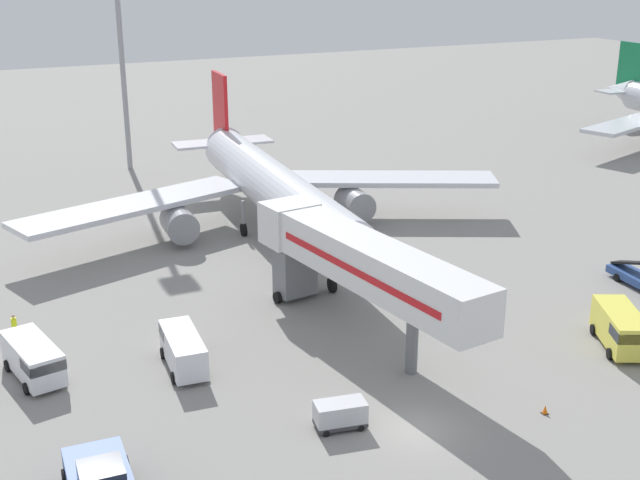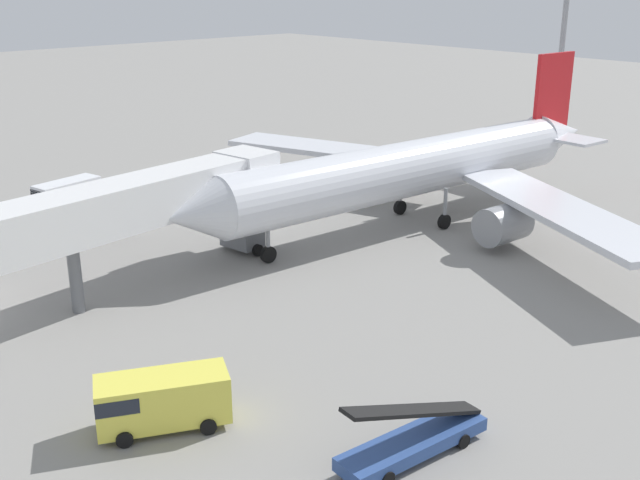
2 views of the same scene
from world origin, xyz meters
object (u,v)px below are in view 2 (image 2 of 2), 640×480
service_van_far_center (159,399)px  service_van_outer_right (66,193)px  airplane_at_gate (420,169)px  jet_bridge (156,202)px  ground_crew_worker_foreground (127,183)px  belt_loader_truck (413,439)px  service_van_near_left (86,221)px

service_van_far_center → service_van_outer_right: (-32.53, 11.15, -0.09)m
airplane_at_gate → jet_bridge: (-2.84, -20.45, 0.89)m
jet_bridge → service_van_far_center: size_ratio=3.58×
airplane_at_gate → ground_crew_worker_foreground: (-22.01, -12.09, -3.25)m
airplane_at_gate → jet_bridge: airplane_at_gate is taller
belt_loader_truck → service_van_far_center: bearing=-143.6°
service_van_outer_right → jet_bridge: bearing=-8.2°
airplane_at_gate → service_van_far_center: bearing=-69.2°
airplane_at_gate → service_van_near_left: 24.34m
service_van_near_left → service_van_outer_right: service_van_outer_right is taller
service_van_near_left → ground_crew_worker_foreground: service_van_near_left is taller
jet_bridge → airplane_at_gate: bearing=82.1°
service_van_outer_right → ground_crew_worker_foreground: 5.70m
airplane_at_gate → ground_crew_worker_foreground: airplane_at_gate is taller
belt_loader_truck → service_van_near_left: size_ratio=1.28×
airplane_at_gate → belt_loader_truck: size_ratio=6.27×
jet_bridge → service_van_near_left: jet_bridge is taller
airplane_at_gate → service_van_far_center: 31.06m
belt_loader_truck → service_van_outer_right: bearing=173.0°
airplane_at_gate → service_van_outer_right: size_ratio=7.59×
jet_bridge → service_van_near_left: (-10.78, 0.49, -3.85)m
belt_loader_truck → service_van_outer_right: 41.18m
service_van_near_left → service_van_outer_right: 8.22m
airplane_at_gate → service_van_outer_right: 28.08m
ground_crew_worker_foreground → jet_bridge: bearing=-23.6°
belt_loader_truck → ground_crew_worker_foreground: 42.69m
airplane_at_gate → ground_crew_worker_foreground: bearing=-151.2°
service_van_near_left → ground_crew_worker_foreground: (-8.39, 7.87, -0.29)m
jet_bridge → service_van_far_center: bearing=-31.5°
service_van_near_left → service_van_outer_right: (-7.93, 2.19, 0.04)m
service_van_near_left → ground_crew_worker_foreground: bearing=136.8°
belt_loader_truck → service_van_near_left: bearing=175.1°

